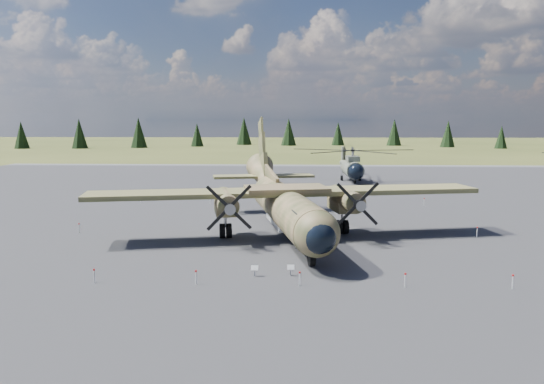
{
  "coord_description": "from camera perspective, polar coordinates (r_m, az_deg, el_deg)",
  "views": [
    {
      "loc": [
        1.79,
        -42.98,
        9.46
      ],
      "look_at": [
        -0.31,
        2.0,
        3.34
      ],
      "focal_mm": 35.0,
      "sensor_mm": 36.0,
      "label": 1
    }
  ],
  "objects": [
    {
      "name": "info_placard_right",
      "position": [
        32.73,
        2.03,
        -8.22
      ],
      "size": [
        0.44,
        0.19,
        0.69
      ],
      "rotation": [
        0.0,
        0.0,
        -0.02
      ],
      "color": "gray",
      "rests_on": "ground"
    },
    {
      "name": "barrier_fence",
      "position": [
        43.88,
        -0.32,
        -4.03
      ],
      "size": [
        33.12,
        29.62,
        0.85
      ],
      "color": "silver",
      "rests_on": "ground"
    },
    {
      "name": "info_placard_left",
      "position": [
        32.6,
        -1.88,
        -8.28
      ],
      "size": [
        0.45,
        0.21,
        0.69
      ],
      "rotation": [
        0.0,
        0.0,
        -0.06
      ],
      "color": "gray",
      "rests_on": "ground"
    },
    {
      "name": "ground",
      "position": [
        44.04,
        0.29,
        -4.66
      ],
      "size": [
        500.0,
        500.0,
        0.0
      ],
      "primitive_type": "plane",
      "color": "brown",
      "rests_on": "ground"
    },
    {
      "name": "apron",
      "position": [
        53.84,
        0.73,
        -2.37
      ],
      "size": [
        120.0,
        120.0,
        0.04
      ],
      "primitive_type": "cube",
      "color": "slate",
      "rests_on": "ground"
    },
    {
      "name": "helicopter_near",
      "position": [
        82.83,
        8.62,
        3.56
      ],
      "size": [
        20.48,
        23.62,
        4.99
      ],
      "rotation": [
        0.0,
        0.0,
        0.04
      ],
      "color": "slate",
      "rests_on": "ground"
    },
    {
      "name": "transport_plane",
      "position": [
        43.81,
        1.25,
        -0.76
      ],
      "size": [
        31.43,
        28.22,
        10.38
      ],
      "rotation": [
        0.0,
        0.0,
        0.21
      ],
      "color": "#3E4425",
      "rests_on": "ground"
    },
    {
      "name": "treeline",
      "position": [
        42.58,
        -6.95,
        1.48
      ],
      "size": [
        320.26,
        330.38,
        10.84
      ],
      "color": "black",
      "rests_on": "ground"
    }
  ]
}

